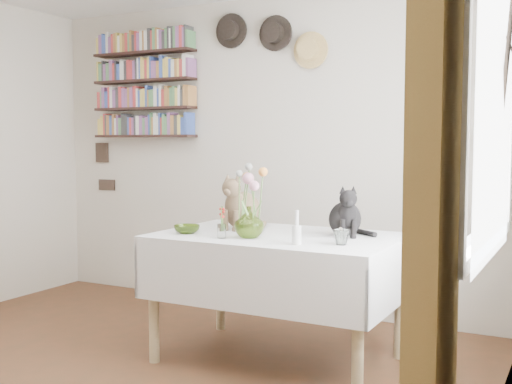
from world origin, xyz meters
The scene contains 16 objects.
room centered at (0.00, 0.00, 1.25)m, with size 4.08×4.58×2.58m.
window centered at (1.97, 0.80, 1.40)m, with size 0.12×1.52×1.32m.
curtain centered at (1.90, -0.12, 1.15)m, with size 0.12×0.38×2.10m, color brown.
dining_table centered at (0.70, 1.11, 0.59)m, with size 1.48×0.96×0.78m.
tabby_cat centered at (0.37, 1.27, 0.97)m, with size 0.25×0.31×0.37m, color brown, non-canonical shape.
black_cat centered at (1.07, 1.28, 0.94)m, with size 0.21×0.27×0.31m, color black, non-canonical shape.
flower_vase centered at (0.60, 0.93, 0.88)m, with size 0.18×0.18×0.19m, color #8DB03E.
green_bowl centered at (0.17, 0.91, 0.81)m, with size 0.16×0.16×0.05m, color #8DB03E.
drinking_glass centered at (1.18, 0.92, 0.83)m, with size 0.09×0.09×0.09m, color white.
candlestick centered at (0.96, 0.83, 0.85)m, with size 0.05×0.05×0.19m.
berry_jar centered at (0.47, 0.83, 0.88)m, with size 0.05×0.05×0.21m.
porcelain_figurine centered at (1.15, 1.00, 0.82)m, with size 0.04×0.04×0.09m.
flower_bouquet centered at (0.60, 0.94, 1.13)m, with size 0.17×0.12×0.39m.
bookshelf_unit centered at (-1.10, 2.16, 1.84)m, with size 1.00×0.16×0.91m.
wall_hats centered at (0.12, 2.19, 2.17)m, with size 0.98×0.09×0.48m.
wall_art_plaques centered at (-1.63, 2.23, 1.12)m, with size 0.21×0.02×0.44m.
Camera 1 is at (2.39, -2.39, 1.35)m, focal length 45.00 mm.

